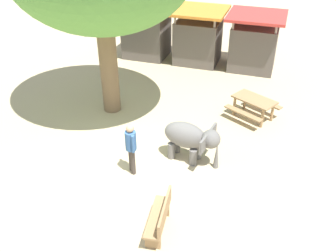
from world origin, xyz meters
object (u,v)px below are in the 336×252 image
at_px(elephant, 191,138).
at_px(market_stall_orange, 198,39).
at_px(person_handler, 131,145).
at_px(picnic_table_near, 254,104).
at_px(market_stall_white, 147,33).
at_px(wooden_bench, 160,217).
at_px(market_stall_red, 254,45).

distance_m(elephant, market_stall_orange, 7.87).
xyz_separation_m(elephant, market_stall_orange, (-1.72, 7.67, 0.34)).
relative_size(person_handler, market_stall_orange, 0.64).
height_order(picnic_table_near, market_stall_orange, market_stall_orange).
bearing_deg(market_stall_white, person_handler, -71.94).
distance_m(person_handler, market_stall_orange, 8.78).
bearing_deg(wooden_bench, person_handler, 31.87).
relative_size(wooden_bench, market_stall_red, 0.57).
distance_m(elephant, market_stall_red, 7.73).
relative_size(wooden_bench, market_stall_white, 0.57).
distance_m(wooden_bench, market_stall_orange, 10.82).
height_order(picnic_table_near, market_stall_red, market_stall_red).
distance_m(picnic_table_near, market_stall_white, 7.41).
distance_m(elephant, person_handler, 1.83).
bearing_deg(person_handler, market_stall_white, 66.42).
distance_m(person_handler, picnic_table_near, 5.17).
bearing_deg(wooden_bench, market_stall_orange, 2.42).
bearing_deg(market_stall_orange, picnic_table_near, -54.65).
height_order(person_handler, market_stall_red, market_stall_red).
bearing_deg(person_handler, picnic_table_near, 13.29).
xyz_separation_m(person_handler, market_stall_orange, (-0.26, 8.77, 0.19)).
bearing_deg(person_handler, wooden_bench, -92.72).
relative_size(elephant, market_stall_white, 0.72).
height_order(elephant, picnic_table_near, elephant).
distance_m(market_stall_white, market_stall_red, 5.20).
height_order(person_handler, wooden_bench, person_handler).
xyz_separation_m(elephant, person_handler, (-1.45, -1.10, 0.15)).
height_order(elephant, person_handler, person_handler).
relative_size(market_stall_white, market_stall_orange, 1.00).
bearing_deg(picnic_table_near, market_stall_red, 126.21).
bearing_deg(wooden_bench, market_stall_red, -11.47).
xyz_separation_m(picnic_table_near, market_stall_red, (-0.63, 4.55, 0.55)).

